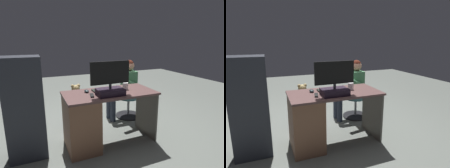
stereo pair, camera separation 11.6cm
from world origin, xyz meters
The scene contains 12 objects.
ground_plane centered at (0.00, 0.00, 0.00)m, with size 10.00×10.00×0.00m, color slate.
desk centered at (0.32, 0.32, 0.40)m, with size 1.26×0.62×0.75m.
monitor centered at (0.05, 0.45, 0.89)m, with size 0.53×0.23×0.44m.
keyboard centered at (0.00, 0.21, 0.76)m, with size 0.42×0.14×0.02m, color black.
computer_mouse centered at (0.30, 0.20, 0.77)m, with size 0.06×0.10×0.04m, color #1F2B2F.
cup centered at (-0.26, 0.27, 0.80)m, with size 0.08×0.08×0.10m, color white.
tv_remote centered at (0.28, 0.39, 0.76)m, with size 0.04×0.15×0.02m, color black.
office_chair_teddy centered at (0.33, -0.36, 0.25)m, with size 0.46×0.46×0.42m.
teddy_bear centered at (0.33, -0.37, 0.57)m, with size 0.22×0.23×0.32m.
visitor_chair centered at (-0.69, -0.40, 0.25)m, with size 0.48×0.48×0.42m.
person centered at (-0.60, -0.40, 0.64)m, with size 0.53×0.49×1.09m.
equipment_rack centered at (1.08, 0.22, 0.64)m, with size 0.44×0.36×1.27m, color #2C2E37.
Camera 2 is at (0.86, 2.67, 1.47)m, focal length 30.25 mm.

